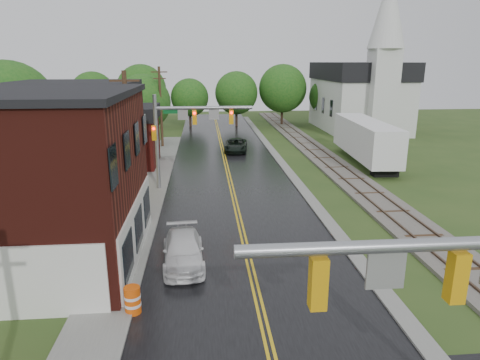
{
  "coord_description": "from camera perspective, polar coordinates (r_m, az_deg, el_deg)",
  "views": [
    {
      "loc": [
        -2.11,
        -5.07,
        9.52
      ],
      "look_at": [
        -0.23,
        16.51,
        3.5
      ],
      "focal_mm": 32.0,
      "sensor_mm": 36.0,
      "label": 1
    }
  ],
  "objects": [
    {
      "name": "main_road",
      "position": [
        36.4,
        -1.47,
        0.37
      ],
      "size": [
        10.0,
        90.0,
        0.02
      ],
      "primitive_type": "cube",
      "color": "black",
      "rests_on": "ground"
    },
    {
      "name": "curb_right",
      "position": [
        41.86,
        5.51,
        2.32
      ],
      "size": [
        0.8,
        70.0,
        0.12
      ],
      "primitive_type": "cube",
      "color": "gray",
      "rests_on": "ground"
    },
    {
      "name": "sidewalk_left",
      "position": [
        31.81,
        -12.13,
        -2.24
      ],
      "size": [
        2.4,
        50.0,
        0.12
      ],
      "primitive_type": "cube",
      "color": "gray",
      "rests_on": "ground"
    },
    {
      "name": "yellow_house",
      "position": [
        32.93,
        -20.57,
        3.47
      ],
      "size": [
        8.0,
        7.0,
        6.4
      ],
      "primitive_type": "cube",
      "color": "tan",
      "rests_on": "ground"
    },
    {
      "name": "darkred_building",
      "position": [
        41.49,
        -15.9,
        4.78
      ],
      "size": [
        7.0,
        6.0,
        4.4
      ],
      "primitive_type": "cube",
      "color": "#3F0F0C",
      "rests_on": "ground"
    },
    {
      "name": "church",
      "position": [
        62.93,
        15.95,
        11.6
      ],
      "size": [
        10.4,
        18.4,
        20.0
      ],
      "color": "silver",
      "rests_on": "ground"
    },
    {
      "name": "railroad",
      "position": [
        42.91,
        11.57,
        2.54
      ],
      "size": [
        3.2,
        80.0,
        0.3
      ],
      "color": "#59544C",
      "rests_on": "ground"
    },
    {
      "name": "traffic_signal_far",
      "position": [
        32.42,
        -7.38,
        7.34
      ],
      "size": [
        7.34,
        0.43,
        7.2
      ],
      "color": "gray",
      "rests_on": "ground"
    },
    {
      "name": "utility_pole_b",
      "position": [
        27.89,
        -14.63,
        5.12
      ],
      "size": [
        1.8,
        0.28,
        9.0
      ],
      "color": "#382616",
      "rests_on": "ground"
    },
    {
      "name": "utility_pole_c",
      "position": [
        49.53,
        -10.53,
        9.72
      ],
      "size": [
        1.8,
        0.28,
        9.0
      ],
      "color": "#382616",
      "rests_on": "ground"
    },
    {
      "name": "tree_left_b",
      "position": [
        40.36,
        -28.21,
        8.31
      ],
      "size": [
        7.6,
        7.6,
        9.69
      ],
      "color": "black",
      "rests_on": "ground"
    },
    {
      "name": "tree_left_c",
      "position": [
        46.75,
        -19.7,
        8.49
      ],
      "size": [
        6.0,
        6.0,
        7.65
      ],
      "color": "black",
      "rests_on": "ground"
    },
    {
      "name": "tree_left_e",
      "position": [
        51.63,
        -12.63,
        9.93
      ],
      "size": [
        6.4,
        6.4,
        8.16
      ],
      "color": "black",
      "rests_on": "ground"
    },
    {
      "name": "suv_dark",
      "position": [
        46.65,
        -0.56,
        4.62
      ],
      "size": [
        2.91,
        5.23,
        1.38
      ],
      "primitive_type": "imported",
      "rotation": [
        0.0,
        0.0,
        -0.13
      ],
      "color": "black",
      "rests_on": "ground"
    },
    {
      "name": "pickup_white",
      "position": [
        21.13,
        -7.57,
        -9.34
      ],
      "size": [
        2.21,
        4.83,
        1.37
      ],
      "primitive_type": "imported",
      "rotation": [
        0.0,
        0.0,
        0.06
      ],
      "color": "white",
      "rests_on": "ground"
    },
    {
      "name": "semi_trailer",
      "position": [
        42.81,
        16.41,
        5.33
      ],
      "size": [
        3.59,
        13.21,
        4.07
      ],
      "color": "black",
      "rests_on": "ground"
    },
    {
      "name": "construction_barrel",
      "position": [
        17.77,
        -14.13,
        -15.28
      ],
      "size": [
        0.69,
        0.69,
        1.12
      ],
      "primitive_type": "cylinder",
      "rotation": [
        0.0,
        0.0,
        -0.12
      ],
      "color": "#DD4D09",
      "rests_on": "ground"
    }
  ]
}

